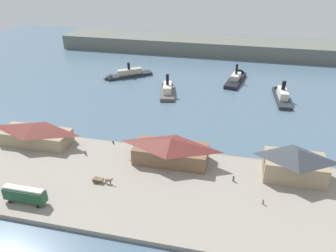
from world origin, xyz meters
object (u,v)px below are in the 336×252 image
at_px(ferry_shed_east_terminal, 295,163).
at_px(horse_cart, 102,180).
at_px(street_tram, 25,194).
at_px(ferry_departing_north, 124,75).
at_px(pedestrian_walking_east, 85,153).
at_px(pedestrian_at_waters_edge, 263,202).
at_px(ferry_shed_west_terminal, 171,150).
at_px(mooring_post_west, 113,142).
at_px(pedestrian_near_cart, 233,179).
at_px(ferry_outer_harbor, 281,94).
at_px(ferry_mid_harbor, 237,78).
at_px(ferry_moored_east, 168,89).
at_px(ferry_shed_central_terminal, 35,133).

distance_m(ferry_shed_east_terminal, horse_cart, 50.42).
height_order(street_tram, ferry_departing_north, ferry_departing_north).
relative_size(ferry_shed_east_terminal, pedestrian_walking_east, 10.16).
bearing_deg(ferry_shed_east_terminal, pedestrian_at_waters_edge, -121.71).
distance_m(ferry_shed_west_terminal, ferry_departing_north, 76.30).
bearing_deg(mooring_post_west, ferry_departing_north, 106.53).
relative_size(street_tram, horse_cart, 1.87).
bearing_deg(ferry_shed_west_terminal, ferry_departing_north, 119.67).
height_order(street_tram, pedestrian_near_cart, street_tram).
xyz_separation_m(mooring_post_west, ferry_outer_harbor, (54.26, 52.34, -0.16)).
bearing_deg(ferry_outer_harbor, ferry_shed_east_terminal, -91.42).
xyz_separation_m(ferry_shed_west_terminal, ferry_departing_north, (-37.72, 66.22, -3.69)).
relative_size(pedestrian_near_cart, ferry_mid_harbor, 0.07).
bearing_deg(ferry_moored_east, ferry_outer_harbor, 5.83).
height_order(street_tram, horse_cart, street_tram).
relative_size(pedestrian_at_waters_edge, ferry_outer_harbor, 0.06).
bearing_deg(mooring_post_west, ferry_moored_east, 82.08).
height_order(pedestrian_walking_east, ferry_mid_harbor, ferry_mid_harbor).
distance_m(mooring_post_west, ferry_departing_north, 63.53).
relative_size(ferry_shed_east_terminal, ferry_mid_harbor, 0.66).
distance_m(horse_cart, ferry_departing_north, 83.09).
relative_size(horse_cart, pedestrian_near_cart, 3.14).
height_order(ferry_shed_central_terminal, ferry_shed_east_terminal, ferry_shed_east_terminal).
xyz_separation_m(mooring_post_west, ferry_moored_east, (6.60, 47.48, -0.19)).
height_order(ferry_shed_central_terminal, ferry_moored_east, ferry_moored_east).
xyz_separation_m(street_tram, ferry_outer_harbor, (64.60, 82.50, -2.26)).
relative_size(street_tram, pedestrian_at_waters_edge, 6.95).
bearing_deg(ferry_moored_east, pedestrian_walking_east, -102.49).
relative_size(street_tram, mooring_post_west, 11.72).
xyz_separation_m(pedestrian_at_waters_edge, pedestrian_near_cart, (-7.31, 7.36, 0.12)).
distance_m(ferry_shed_central_terminal, ferry_shed_east_terminal, 76.30).
height_order(pedestrian_near_cart, ferry_moored_east, ferry_moored_east).
xyz_separation_m(ferry_moored_east, ferry_mid_harbor, (28.81, 21.93, -0.24)).
bearing_deg(street_tram, pedestrian_near_cart, 21.97).
height_order(ferry_shed_central_terminal, horse_cart, ferry_shed_central_terminal).
xyz_separation_m(ferry_shed_east_terminal, street_tram, (-63.18, -24.83, -1.77)).
bearing_deg(pedestrian_near_cart, horse_cart, -166.03).
distance_m(pedestrian_walking_east, mooring_post_west, 9.62).
relative_size(pedestrian_at_waters_edge, ferry_mid_harbor, 0.06).
bearing_deg(ferry_mid_harbor, horse_cart, -109.29).
height_order(street_tram, pedestrian_walking_east, street_tram).
bearing_deg(ferry_departing_north, horse_cart, -74.27).
relative_size(horse_cart, pedestrian_walking_east, 3.61).
bearing_deg(pedestrian_at_waters_edge, ferry_moored_east, 120.25).
xyz_separation_m(ferry_shed_west_terminal, ferry_moored_east, (-13.04, 52.79, -3.49)).
bearing_deg(pedestrian_near_cart, mooring_post_west, 163.93).
xyz_separation_m(ferry_moored_east, ferry_outer_harbor, (47.66, 4.86, 0.02)).
xyz_separation_m(ferry_mid_harbor, ferry_departing_north, (-53.49, -8.50, 0.05)).
distance_m(street_tram, pedestrian_near_cart, 51.70).
bearing_deg(ferry_mid_harbor, ferry_shed_west_terminal, -101.92).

